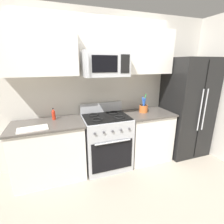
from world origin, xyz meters
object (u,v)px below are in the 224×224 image
Objects in this scene: range_oven at (106,141)px; bottle_hot_sauce at (54,114)px; microwave at (105,64)px; utensil_crock at (143,108)px; refrigerator at (186,107)px; cutting_board at (33,129)px.

bottle_hot_sauce is (-0.81, 0.16, 0.52)m from range_oven.
microwave is 3.63× the size of bottle_hot_sauce.
microwave is 2.02× the size of utensil_crock.
refrigerator is at bearing -0.60° from range_oven.
microwave is at bearing -177.75° from utensil_crock.
microwave is at bearing 10.35° from cutting_board.
bottle_hot_sauce is (-1.54, 0.11, 0.01)m from utensil_crock.
utensil_crock is 1.55m from bottle_hot_sauce.
cutting_board is 0.44m from bottle_hot_sauce.
range_oven is at bearing -89.90° from microwave.
range_oven reaches higher than cutting_board.
utensil_crock is 1.84m from cutting_board.
range_oven is at bearing 179.40° from refrigerator.
utensil_crock reaches higher than bottle_hot_sauce.
microwave is 1.39m from cutting_board.
microwave is 1.06m from utensil_crock.
range_oven is 2.81× the size of cutting_board.
refrigerator is (1.64, -0.02, 0.46)m from range_oven.
refrigerator is 5.52× the size of utensil_crock.
bottle_hot_sauce is at bearing 168.56° from range_oven.
cutting_board is 2.06× the size of bottle_hot_sauce.
bottle_hot_sauce is at bearing 170.40° from microwave.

